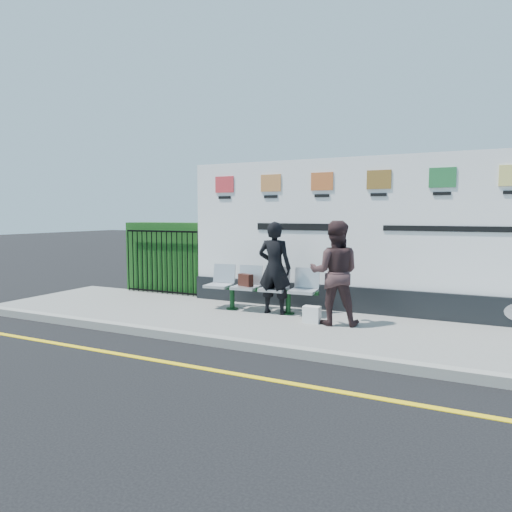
{
  "coord_description": "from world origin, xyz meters",
  "views": [
    {
      "loc": [
        2.13,
        -4.96,
        2.03
      ],
      "look_at": [
        -1.51,
        2.66,
        1.25
      ],
      "focal_mm": 32.0,
      "sensor_mm": 36.0,
      "label": 1
    }
  ],
  "objects_px": {
    "bench": "(259,299)",
    "woman_left": "(275,268)",
    "woman_right": "(335,273)",
    "billboard": "(378,246)"
  },
  "relations": [
    {
      "from": "bench",
      "to": "woman_left",
      "type": "height_order",
      "value": "woman_left"
    },
    {
      "from": "bench",
      "to": "woman_right",
      "type": "distance_m",
      "value": 1.78
    },
    {
      "from": "bench",
      "to": "woman_right",
      "type": "height_order",
      "value": "woman_right"
    },
    {
      "from": "woman_left",
      "to": "woman_right",
      "type": "relative_size",
      "value": 0.98
    },
    {
      "from": "woman_left",
      "to": "woman_right",
      "type": "distance_m",
      "value": 1.31
    },
    {
      "from": "woman_left",
      "to": "woman_right",
      "type": "bearing_deg",
      "value": 161.16
    },
    {
      "from": "billboard",
      "to": "woman_left",
      "type": "height_order",
      "value": "billboard"
    },
    {
      "from": "bench",
      "to": "woman_left",
      "type": "bearing_deg",
      "value": -10.83
    },
    {
      "from": "billboard",
      "to": "bench",
      "type": "xyz_separation_m",
      "value": [
        -2.11,
        -0.82,
        -1.06
      ]
    },
    {
      "from": "billboard",
      "to": "woman_left",
      "type": "relative_size",
      "value": 4.52
    }
  ]
}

